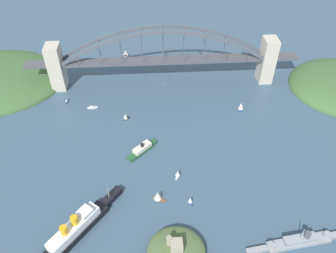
{
  "coord_description": "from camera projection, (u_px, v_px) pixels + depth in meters",
  "views": [
    {
      "loc": [
        14.38,
        310.18,
        214.97
      ],
      "look_at": [
        0.0,
        79.98,
        8.0
      ],
      "focal_mm": 36.74,
      "sensor_mm": 36.0,
      "label": 1
    }
  ],
  "objects": [
    {
      "name": "small_boat_0",
      "position": [
        126.0,
        117.0,
        327.47
      ],
      "size": [
        6.55,
        5.66,
        7.19
      ],
      "color": "black",
      "rests_on": "ground"
    },
    {
      "name": "small_boat_2",
      "position": [
        241.0,
        106.0,
        337.19
      ],
      "size": [
        6.17,
        8.76,
        10.06
      ],
      "color": "#234C8C",
      "rests_on": "ground"
    },
    {
      "name": "harbor_ferry_steamer",
      "position": [
        142.0,
        149.0,
        296.58
      ],
      "size": [
        26.82,
        26.09,
        8.11
      ],
      "color": "#23512D",
      "rests_on": "ground"
    },
    {
      "name": "small_boat_1",
      "position": [
        67.0,
        101.0,
        349.21
      ],
      "size": [
        2.49,
        8.17,
        2.21
      ],
      "color": "#234C8C",
      "rests_on": "ground"
    },
    {
      "name": "fort_island_mid_harbor",
      "position": [
        176.0,
        251.0,
        223.8
      ],
      "size": [
        38.5,
        37.59,
        16.4
      ],
      "color": "#4C6038",
      "rests_on": "ground"
    },
    {
      "name": "seaplane_taxiing_near_bridge",
      "position": [
        126.0,
        54.0,
        416.37
      ],
      "size": [
        7.26,
        10.96,
        5.06
      ],
      "color": "#B7B7B2",
      "rests_on": "ground"
    },
    {
      "name": "small_boat_4",
      "position": [
        190.0,
        200.0,
        256.1
      ],
      "size": [
        4.42,
        5.94,
        6.18
      ],
      "color": "#234C8C",
      "rests_on": "ground"
    },
    {
      "name": "small_boat_3",
      "position": [
        178.0,
        173.0,
        274.6
      ],
      "size": [
        4.96,
        6.59,
        7.56
      ],
      "color": "silver",
      "rests_on": "ground"
    },
    {
      "name": "small_boat_5",
      "position": [
        158.0,
        196.0,
        257.29
      ],
      "size": [
        10.45,
        7.74,
        9.57
      ],
      "color": "brown",
      "rests_on": "ground"
    },
    {
      "name": "naval_cruiser",
      "position": [
        300.0,
        241.0,
        231.51
      ],
      "size": [
        74.19,
        13.36,
        17.05
      ],
      "color": "gray",
      "rests_on": "ground"
    },
    {
      "name": "ground_plane",
      "position": [
        163.0,
        83.0,
        374.65
      ],
      "size": [
        1400.0,
        1400.0,
        0.0
      ],
      "primitive_type": "plane",
      "color": "#385166"
    },
    {
      "name": "small_boat_6",
      "position": [
        92.0,
        107.0,
        341.76
      ],
      "size": [
        9.87,
        2.82,
        2.44
      ],
      "color": "silver",
      "rests_on": "ground"
    },
    {
      "name": "harbor_arch_bridge",
      "position": [
        163.0,
        61.0,
        356.26
      ],
      "size": [
        282.55,
        18.94,
        64.9
      ],
      "color": "#BCB29E",
      "rests_on": "ground"
    },
    {
      "name": "ocean_liner",
      "position": [
        74.0,
        231.0,
        234.22
      ],
      "size": [
        62.64,
        75.83,
        18.7
      ],
      "color": "black",
      "rests_on": "ground"
    }
  ]
}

